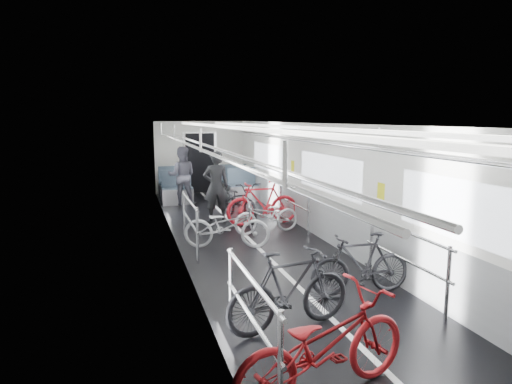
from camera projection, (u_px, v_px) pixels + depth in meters
car_shell at (236, 179)px, 10.47m from camera, size 3.02×14.01×2.41m
bike_left_near at (324, 345)px, 4.08m from camera, size 1.99×1.11×0.99m
bike_left_mid at (290, 290)px, 5.40m from camera, size 1.71×0.75×0.99m
bike_left_far at (227, 226)px, 8.85m from camera, size 1.76×1.03×0.88m
bike_right_near at (361, 264)px, 6.50m from camera, size 1.53×0.51×0.90m
bike_right_mid at (267, 215)px, 9.98m from camera, size 1.57×0.74×0.79m
bike_right_far at (263, 203)px, 10.76m from camera, size 1.78×0.55×1.06m
bike_aisle at (239, 201)px, 11.23m from camera, size 1.01×1.96×0.98m
person_standing at (216, 186)px, 11.12m from camera, size 0.65×0.45×1.72m
person_seated at (182, 176)px, 13.24m from camera, size 0.93×0.79×1.70m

